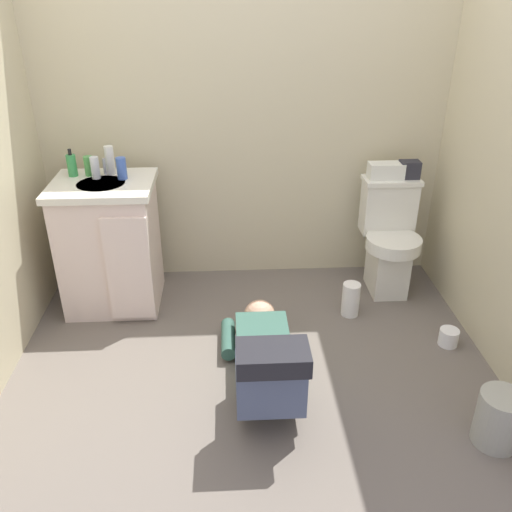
{
  "coord_description": "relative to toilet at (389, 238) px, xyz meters",
  "views": [
    {
      "loc": [
        -0.11,
        -2.39,
        1.88
      ],
      "look_at": [
        0.04,
        0.34,
        0.45
      ],
      "focal_mm": 37.45,
      "sensor_mm": 36.0,
      "label": 1
    }
  ],
  "objects": [
    {
      "name": "soap_dispenser",
      "position": [
        -1.97,
        0.04,
        0.52
      ],
      "size": [
        0.06,
        0.06,
        0.17
      ],
      "color": "#37944C",
      "rests_on": "vanity_cabinet"
    },
    {
      "name": "toilet_paper_roll",
      "position": [
        0.2,
        -0.66,
        -0.32
      ],
      "size": [
        0.11,
        0.11,
        0.1
      ],
      "primitive_type": "cylinder",
      "color": "white",
      "rests_on": "ground_plane"
    },
    {
      "name": "trash_can",
      "position": [
        0.14,
        -1.38,
        -0.23
      ],
      "size": [
        0.21,
        0.21,
        0.27
      ],
      "primitive_type": "cylinder",
      "color": "#9C9C8E",
      "rests_on": "ground_plane"
    },
    {
      "name": "wall_back",
      "position": [
        -0.93,
        0.32,
        0.83
      ],
      "size": [
        2.75,
        0.08,
        2.4
      ],
      "primitive_type": "cube",
      "color": "beige",
      "rests_on": "ground_plane"
    },
    {
      "name": "bottle_blue",
      "position": [
        -1.67,
        -0.03,
        0.52
      ],
      "size": [
        0.06,
        0.06,
        0.13
      ],
      "primitive_type": "cylinder",
      "color": "#3C5EB5",
      "rests_on": "vanity_cabinet"
    },
    {
      "name": "paper_towel_roll",
      "position": [
        -0.3,
        -0.32,
        -0.26
      ],
      "size": [
        0.11,
        0.11,
        0.22
      ],
      "primitive_type": "cylinder",
      "color": "white",
      "rests_on": "ground_plane"
    },
    {
      "name": "tissue_box",
      "position": [
        -0.05,
        0.09,
        0.43
      ],
      "size": [
        0.22,
        0.11,
        0.1
      ],
      "primitive_type": "cube",
      "color": "silver",
      "rests_on": "toilet"
    },
    {
      "name": "person_plumber",
      "position": [
        -0.88,
        -0.96,
        -0.19
      ],
      "size": [
        0.39,
        1.06,
        0.52
      ],
      "color": "#33594C",
      "rests_on": "ground_plane"
    },
    {
      "name": "bottle_clear",
      "position": [
        -1.83,
        -0.01,
        0.52
      ],
      "size": [
        0.05,
        0.05,
        0.13
      ],
      "primitive_type": "cylinder",
      "color": "silver",
      "rests_on": "vanity_cabinet"
    },
    {
      "name": "ground_plane",
      "position": [
        -0.93,
        -0.7,
        -0.39
      ],
      "size": [
        3.09,
        2.97,
        0.04
      ],
      "primitive_type": "cube",
      "color": "#675E55"
    },
    {
      "name": "bottle_green",
      "position": [
        -1.88,
        0.04,
        0.51
      ],
      "size": [
        0.05,
        0.05,
        0.12
      ],
      "primitive_type": "cylinder",
      "color": "#489A4A",
      "rests_on": "vanity_cabinet"
    },
    {
      "name": "bottle_white",
      "position": [
        -1.75,
        0.06,
        0.54
      ],
      "size": [
        0.05,
        0.05,
        0.17
      ],
      "primitive_type": "cylinder",
      "color": "silver",
      "rests_on": "vanity_cabinet"
    },
    {
      "name": "vanity_cabinet",
      "position": [
        -1.78,
        -0.09,
        0.05
      ],
      "size": [
        0.6,
        0.53,
        0.82
      ],
      "color": "beige",
      "rests_on": "ground_plane"
    },
    {
      "name": "faucet",
      "position": [
        -1.78,
        0.06,
        0.5
      ],
      "size": [
        0.02,
        0.02,
        0.1
      ],
      "primitive_type": "cylinder",
      "color": "silver",
      "rests_on": "vanity_cabinet"
    },
    {
      "name": "toiletry_bag",
      "position": [
        0.1,
        0.09,
        0.44
      ],
      "size": [
        0.12,
        0.09,
        0.11
      ],
      "primitive_type": "cube",
      "color": "#26262D",
      "rests_on": "toilet"
    },
    {
      "name": "toilet",
      "position": [
        0.0,
        0.0,
        0.0
      ],
      "size": [
        0.36,
        0.46,
        0.75
      ],
      "color": "silver",
      "rests_on": "ground_plane"
    }
  ]
}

